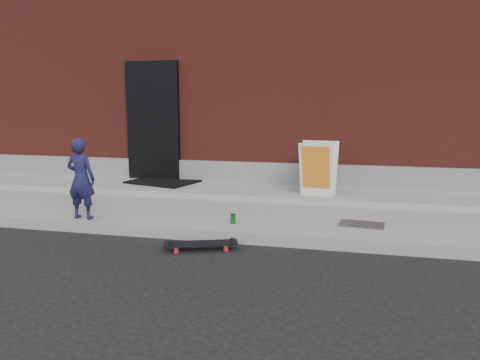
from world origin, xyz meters
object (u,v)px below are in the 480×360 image
(skateboard, at_px, (201,244))
(child, at_px, (81,179))
(pizza_sign, at_px, (318,168))
(soda_can, at_px, (233,219))

(skateboard, bearing_deg, child, 164.06)
(child, bearing_deg, skateboard, 165.32)
(skateboard, height_order, pizza_sign, pizza_sign)
(soda_can, bearing_deg, skateboard, -105.43)
(child, distance_m, pizza_sign, 3.66)
(pizza_sign, bearing_deg, soda_can, -120.22)
(child, xyz_separation_m, soda_can, (2.11, 0.21, -0.50))
(child, relative_size, soda_can, 8.63)
(skateboard, bearing_deg, soda_can, 74.57)
(child, xyz_separation_m, pizza_sign, (3.11, 1.93, -0.02))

